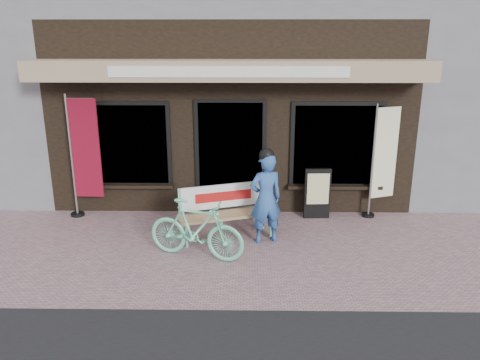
{
  "coord_description": "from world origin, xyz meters",
  "views": [
    {
      "loc": [
        0.31,
        -6.65,
        3.29
      ],
      "look_at": [
        0.2,
        0.7,
        1.05
      ],
      "focal_mm": 35.0,
      "sensor_mm": 36.0,
      "label": 1
    }
  ],
  "objects_px": {
    "bench": "(225,207)",
    "person": "(266,197)",
    "nobori_red": "(84,155)",
    "menu_stand": "(317,193)",
    "nobori_cream": "(383,159)",
    "bicycle": "(196,229)"
  },
  "relations": [
    {
      "from": "nobori_red",
      "to": "nobori_cream",
      "type": "relative_size",
      "value": 1.08
    },
    {
      "from": "person",
      "to": "nobori_cream",
      "type": "distance_m",
      "value": 2.58
    },
    {
      "from": "bench",
      "to": "bicycle",
      "type": "height_order",
      "value": "bicycle"
    },
    {
      "from": "nobori_red",
      "to": "menu_stand",
      "type": "xyz_separation_m",
      "value": [
        4.36,
        -0.03,
        -0.71
      ]
    },
    {
      "from": "person",
      "to": "bicycle",
      "type": "bearing_deg",
      "value": -169.47
    },
    {
      "from": "nobori_red",
      "to": "menu_stand",
      "type": "height_order",
      "value": "nobori_red"
    },
    {
      "from": "nobori_red",
      "to": "menu_stand",
      "type": "relative_size",
      "value": 2.4
    },
    {
      "from": "person",
      "to": "menu_stand",
      "type": "bearing_deg",
      "value": 28.48
    },
    {
      "from": "bicycle",
      "to": "menu_stand",
      "type": "distance_m",
      "value": 2.71
    },
    {
      "from": "bench",
      "to": "bicycle",
      "type": "distance_m",
      "value": 0.94
    },
    {
      "from": "person",
      "to": "nobori_red",
      "type": "height_order",
      "value": "nobori_red"
    },
    {
      "from": "menu_stand",
      "to": "nobori_red",
      "type": "bearing_deg",
      "value": 176.59
    },
    {
      "from": "bicycle",
      "to": "bench",
      "type": "bearing_deg",
      "value": -8.23
    },
    {
      "from": "bench",
      "to": "bicycle",
      "type": "bearing_deg",
      "value": -134.92
    },
    {
      "from": "nobori_red",
      "to": "nobori_cream",
      "type": "xyz_separation_m",
      "value": [
        5.57,
        0.13,
        -0.09
      ]
    },
    {
      "from": "nobori_red",
      "to": "nobori_cream",
      "type": "distance_m",
      "value": 5.57
    },
    {
      "from": "nobori_cream",
      "to": "menu_stand",
      "type": "distance_m",
      "value": 1.37
    },
    {
      "from": "person",
      "to": "nobori_cream",
      "type": "height_order",
      "value": "nobori_cream"
    },
    {
      "from": "bench",
      "to": "menu_stand",
      "type": "bearing_deg",
      "value": 8.15
    },
    {
      "from": "bench",
      "to": "person",
      "type": "bearing_deg",
      "value": -37.78
    },
    {
      "from": "nobori_red",
      "to": "nobori_cream",
      "type": "height_order",
      "value": "nobori_red"
    },
    {
      "from": "person",
      "to": "menu_stand",
      "type": "relative_size",
      "value": 1.66
    }
  ]
}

